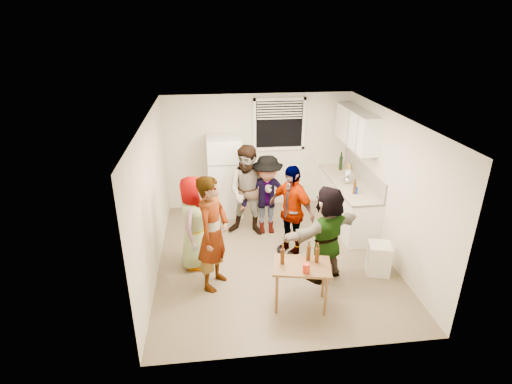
{
  "coord_description": "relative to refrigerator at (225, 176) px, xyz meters",
  "views": [
    {
      "loc": [
        -1.03,
        -6.01,
        3.89
      ],
      "look_at": [
        -0.28,
        0.28,
        1.15
      ],
      "focal_mm": 28.0,
      "sensor_mm": 36.0,
      "label": 1
    }
  ],
  "objects": [
    {
      "name": "guest_back_right",
      "position": [
        0.76,
        -0.96,
        -0.85
      ],
      "size": [
        1.06,
        1.61,
        0.59
      ],
      "primitive_type": "imported",
      "rotation": [
        0.0,
        0.0,
        -0.02
      ],
      "color": "#38383C",
      "rests_on": "ground"
    },
    {
      "name": "upper_cabinets",
      "position": [
        2.58,
        -0.53,
        1.1
      ],
      "size": [
        0.34,
        1.6,
        0.7
      ],
      "primitive_type": "cube",
      "color": "white",
      "rests_on": "room"
    },
    {
      "name": "guest_stripe",
      "position": [
        -0.3,
        -2.57,
        -0.85
      ],
      "size": [
        1.95,
        1.45,
        0.44
      ],
      "primitive_type": "imported",
      "rotation": [
        0.0,
        0.0,
        1.09
      ],
      "color": "#141933",
      "rests_on": "ground"
    },
    {
      "name": "serving_table",
      "position": [
        0.93,
        -3.22,
        -0.85
      ],
      "size": [
        0.91,
        0.69,
        0.69
      ],
      "primitive_type": null,
      "rotation": [
        0.0,
        0.0,
        -0.19
      ],
      "color": "brown",
      "rests_on": "ground"
    },
    {
      "name": "guest_back_left",
      "position": [
        0.42,
        -0.98,
        -0.85
      ],
      "size": [
        1.37,
        1.98,
        0.68
      ],
      "primitive_type": "imported",
      "rotation": [
        0.0,
        0.0,
        -0.31
      ],
      "color": "#503523",
      "rests_on": "ground"
    },
    {
      "name": "picture_frame",
      "position": [
        2.67,
        -0.09,
        0.13
      ],
      "size": [
        0.02,
        0.19,
        0.15
      ],
      "primitive_type": "cube",
      "color": "#F7BD48",
      "rests_on": "countertop"
    },
    {
      "name": "blue_cup",
      "position": [
        2.38,
        -1.31,
        0.05
      ],
      "size": [
        0.09,
        0.09,
        0.12
      ],
      "primitive_type": "cylinder",
      "color": "#0429C1",
      "rests_on": "countertop"
    },
    {
      "name": "beer_bottle_table",
      "position": [
        1.16,
        -3.17,
        -0.16
      ],
      "size": [
        0.06,
        0.06,
        0.23
      ],
      "primitive_type": "cylinder",
      "color": "#47230C",
      "rests_on": "serving_table"
    },
    {
      "name": "red_cup",
      "position": [
        0.95,
        -3.39,
        -0.16
      ],
      "size": [
        0.1,
        0.1,
        0.13
      ],
      "primitive_type": "cylinder",
      "color": "#B0270D",
      "rests_on": "serving_table"
    },
    {
      "name": "guest_black",
      "position": [
        1.07,
        -1.75,
        -0.85
      ],
      "size": [
        1.91,
        1.79,
        0.41
      ],
      "primitive_type": "imported",
      "rotation": [
        0.0,
        0.0,
        -0.91
      ],
      "color": "black",
      "rests_on": "ground"
    },
    {
      "name": "trash_bin",
      "position": [
        2.4,
        -2.56,
        -0.6
      ],
      "size": [
        0.44,
        0.44,
        0.53
      ],
      "primitive_type": "cube",
      "rotation": [
        0.0,
        0.0,
        -0.26
      ],
      "color": "white",
      "rests_on": "ground"
    },
    {
      "name": "counter_lower",
      "position": [
        2.45,
        -0.73,
        -0.42
      ],
      "size": [
        0.6,
        2.2,
        0.86
      ],
      "primitive_type": "cube",
      "color": "white",
      "rests_on": "ground"
    },
    {
      "name": "backsplash",
      "position": [
        2.74,
        -0.73,
        0.23
      ],
      "size": [
        0.03,
        2.2,
        0.36
      ],
      "primitive_type": "cube",
      "color": "beige",
      "rests_on": "countertop"
    },
    {
      "name": "kettle",
      "position": [
        2.4,
        -0.81,
        0.05
      ],
      "size": [
        0.26,
        0.23,
        0.18
      ],
      "primitive_type": null,
      "rotation": [
        0.0,
        0.0,
        0.23
      ],
      "color": "silver",
      "rests_on": "countertop"
    },
    {
      "name": "beer_bottle_counter",
      "position": [
        2.35,
        -1.33,
        0.05
      ],
      "size": [
        0.06,
        0.06,
        0.22
      ],
      "primitive_type": "cylinder",
      "color": "#47230C",
      "rests_on": "countertop"
    },
    {
      "name": "refrigerator",
      "position": [
        0.0,
        0.0,
        0.0
      ],
      "size": [
        0.7,
        0.7,
        1.7
      ],
      "primitive_type": "cube",
      "color": "white",
      "rests_on": "ground"
    },
    {
      "name": "window",
      "position": [
        1.2,
        0.33,
        1.0
      ],
      "size": [
        1.12,
        0.1,
        1.06
      ],
      "primitive_type": null,
      "color": "white",
      "rests_on": "room"
    },
    {
      "name": "room",
      "position": [
        0.75,
        -1.88,
        -0.85
      ],
      "size": [
        4.0,
        4.5,
        2.5
      ],
      "primitive_type": null,
      "color": "beige",
      "rests_on": "ground"
    },
    {
      "name": "paper_towel",
      "position": [
        2.43,
        -0.73,
        0.05
      ],
      "size": [
        0.11,
        0.11,
        0.24
      ],
      "primitive_type": "cylinder",
      "color": "white",
      "rests_on": "countertop"
    },
    {
      "name": "countertop",
      "position": [
        2.45,
        -0.73,
        0.03
      ],
      "size": [
        0.64,
        2.22,
        0.04
      ],
      "primitive_type": "cube",
      "color": "beige",
      "rests_on": "counter_lower"
    },
    {
      "name": "wine_bottle",
      "position": [
        2.5,
        -0.03,
        0.05
      ],
      "size": [
        0.08,
        0.08,
        0.3
      ],
      "primitive_type": "cylinder",
      "color": "black",
      "rests_on": "countertop"
    },
    {
      "name": "guest_orange",
      "position": [
        1.48,
        -2.58,
        -0.85
      ],
      "size": [
        2.04,
        2.09,
        0.47
      ],
      "primitive_type": "imported",
      "rotation": [
        0.0,
        0.0,
        3.61
      ],
      "color": "#E29356",
      "rests_on": "ground"
    },
    {
      "name": "guest_grey",
      "position": [
        -0.6,
        -1.97,
        -0.85
      ],
      "size": [
        1.78,
        1.2,
        0.52
      ],
      "primitive_type": "imported",
      "rotation": [
        0.0,
        0.0,
        1.3
      ],
      "color": "gray",
      "rests_on": "ground"
    }
  ]
}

